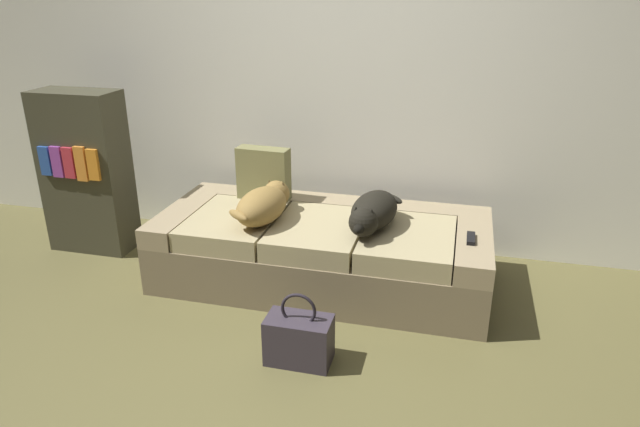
{
  "coord_description": "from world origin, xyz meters",
  "views": [
    {
      "loc": [
        0.77,
        -1.96,
        1.72
      ],
      "look_at": [
        0.0,
        1.06,
        0.47
      ],
      "focal_mm": 31.86,
      "sensor_mm": 36.0,
      "label": 1
    }
  ],
  "objects_px": {
    "couch": "(322,250)",
    "tv_remote": "(471,238)",
    "dog_tan": "(264,204)",
    "throw_pillow": "(264,174)",
    "bookshelf": "(86,172)",
    "dog_dark": "(373,212)",
    "handbag": "(299,339)"
  },
  "relations": [
    {
      "from": "couch",
      "to": "tv_remote",
      "type": "relative_size",
      "value": 13.27
    },
    {
      "from": "dog_tan",
      "to": "couch",
      "type": "bearing_deg",
      "value": 18.75
    },
    {
      "from": "tv_remote",
      "to": "throw_pillow",
      "type": "distance_m",
      "value": 1.38
    },
    {
      "from": "dog_tan",
      "to": "bookshelf",
      "type": "height_order",
      "value": "bookshelf"
    },
    {
      "from": "dog_dark",
      "to": "dog_tan",
      "type": "bearing_deg",
      "value": -177.01
    },
    {
      "from": "throw_pillow",
      "to": "dog_dark",
      "type": "bearing_deg",
      "value": -22.65
    },
    {
      "from": "dog_dark",
      "to": "handbag",
      "type": "distance_m",
      "value": 0.88
    },
    {
      "from": "tv_remote",
      "to": "bookshelf",
      "type": "distance_m",
      "value": 2.56
    },
    {
      "from": "dog_tan",
      "to": "bookshelf",
      "type": "xyz_separation_m",
      "value": [
        -1.35,
        0.21,
        0.03
      ]
    },
    {
      "from": "dog_dark",
      "to": "handbag",
      "type": "relative_size",
      "value": 1.56
    },
    {
      "from": "dog_dark",
      "to": "couch",
      "type": "bearing_deg",
      "value": 166.38
    },
    {
      "from": "couch",
      "to": "handbag",
      "type": "relative_size",
      "value": 5.27
    },
    {
      "from": "tv_remote",
      "to": "handbag",
      "type": "relative_size",
      "value": 0.4
    },
    {
      "from": "dog_dark",
      "to": "tv_remote",
      "type": "relative_size",
      "value": 3.93
    },
    {
      "from": "couch",
      "to": "dog_tan",
      "type": "relative_size",
      "value": 3.32
    },
    {
      "from": "dog_dark",
      "to": "bookshelf",
      "type": "xyz_separation_m",
      "value": [
        -2.0,
        0.17,
        0.03
      ]
    },
    {
      "from": "couch",
      "to": "handbag",
      "type": "height_order",
      "value": "couch"
    },
    {
      "from": "dog_tan",
      "to": "tv_remote",
      "type": "bearing_deg",
      "value": 0.15
    },
    {
      "from": "dog_dark",
      "to": "bookshelf",
      "type": "bearing_deg",
      "value": 175.04
    },
    {
      "from": "tv_remote",
      "to": "throw_pillow",
      "type": "relative_size",
      "value": 0.44
    },
    {
      "from": "tv_remote",
      "to": "handbag",
      "type": "height_order",
      "value": "tv_remote"
    },
    {
      "from": "dog_tan",
      "to": "throw_pillow",
      "type": "xyz_separation_m",
      "value": [
        -0.13,
        0.36,
        0.07
      ]
    },
    {
      "from": "throw_pillow",
      "to": "handbag",
      "type": "relative_size",
      "value": 0.9
    },
    {
      "from": "dog_tan",
      "to": "tv_remote",
      "type": "relative_size",
      "value": 4.0
    },
    {
      "from": "couch",
      "to": "tv_remote",
      "type": "distance_m",
      "value": 0.91
    },
    {
      "from": "tv_remote",
      "to": "bookshelf",
      "type": "relative_size",
      "value": 0.14
    },
    {
      "from": "couch",
      "to": "throw_pillow",
      "type": "relative_size",
      "value": 5.86
    },
    {
      "from": "throw_pillow",
      "to": "handbag",
      "type": "height_order",
      "value": "throw_pillow"
    },
    {
      "from": "dog_dark",
      "to": "bookshelf",
      "type": "distance_m",
      "value": 2.0
    },
    {
      "from": "dog_tan",
      "to": "bookshelf",
      "type": "bearing_deg",
      "value": 171.3
    },
    {
      "from": "couch",
      "to": "dog_dark",
      "type": "distance_m",
      "value": 0.45
    },
    {
      "from": "couch",
      "to": "bookshelf",
      "type": "xyz_separation_m",
      "value": [
        -1.68,
        0.1,
        0.34
      ]
    }
  ]
}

